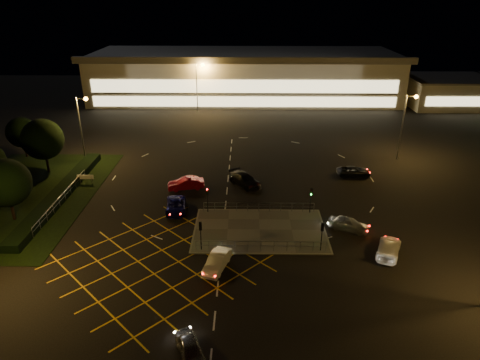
{
  "coord_description": "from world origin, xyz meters",
  "views": [
    {
      "loc": [
        0.4,
        -42.47,
        24.08
      ],
      "look_at": [
        -0.28,
        7.04,
        2.0
      ],
      "focal_mm": 32.0,
      "sensor_mm": 36.0,
      "label": 1
    }
  ],
  "objects_px": {
    "signal_sw": "(201,230)",
    "car_circ_red": "(186,184)",
    "signal_nw": "(207,195)",
    "signal_se": "(322,231)",
    "car_far_dkgrey": "(245,180)",
    "car_near_silver": "(191,349)",
    "car_right_silver": "(349,224)",
    "car_east_grey": "(354,171)",
    "car_approach_white": "(389,248)",
    "car_queue_white": "(217,262)",
    "signal_ne": "(311,195)",
    "car_left_blue": "(176,206)"
  },
  "relations": [
    {
      "from": "signal_sw",
      "to": "car_near_silver",
      "type": "relative_size",
      "value": 0.81
    },
    {
      "from": "car_approach_white",
      "to": "car_far_dkgrey",
      "type": "bearing_deg",
      "value": -24.83
    },
    {
      "from": "signal_ne",
      "to": "car_circ_red",
      "type": "xyz_separation_m",
      "value": [
        -15.42,
        6.54,
        -1.58
      ]
    },
    {
      "from": "signal_sw",
      "to": "signal_ne",
      "type": "xyz_separation_m",
      "value": [
        12.0,
        7.99,
        0.0
      ]
    },
    {
      "from": "car_near_silver",
      "to": "car_queue_white",
      "type": "distance_m",
      "value": 10.74
    },
    {
      "from": "signal_ne",
      "to": "car_queue_white",
      "type": "relative_size",
      "value": 0.72
    },
    {
      "from": "signal_se",
      "to": "car_circ_red",
      "type": "distance_m",
      "value": 21.24
    },
    {
      "from": "car_right_silver",
      "to": "car_east_grey",
      "type": "height_order",
      "value": "car_right_silver"
    },
    {
      "from": "car_right_silver",
      "to": "car_approach_white",
      "type": "bearing_deg",
      "value": -123.45
    },
    {
      "from": "signal_ne",
      "to": "car_approach_white",
      "type": "distance_m",
      "value": 10.84
    },
    {
      "from": "car_queue_white",
      "to": "car_east_grey",
      "type": "xyz_separation_m",
      "value": [
        17.93,
        22.31,
        -0.06
      ]
    },
    {
      "from": "car_left_blue",
      "to": "car_east_grey",
      "type": "relative_size",
      "value": 1.03
    },
    {
      "from": "signal_nw",
      "to": "car_queue_white",
      "type": "height_order",
      "value": "signal_nw"
    },
    {
      "from": "signal_se",
      "to": "car_approach_white",
      "type": "relative_size",
      "value": 0.63
    },
    {
      "from": "signal_nw",
      "to": "car_far_dkgrey",
      "type": "bearing_deg",
      "value": 61.51
    },
    {
      "from": "signal_nw",
      "to": "car_right_silver",
      "type": "relative_size",
      "value": 0.73
    },
    {
      "from": "signal_nw",
      "to": "car_left_blue",
      "type": "distance_m",
      "value": 4.19
    },
    {
      "from": "car_east_grey",
      "to": "car_approach_white",
      "type": "xyz_separation_m",
      "value": [
        -1.06,
        -19.73,
        0.07
      ]
    },
    {
      "from": "signal_se",
      "to": "car_far_dkgrey",
      "type": "relative_size",
      "value": 0.58
    },
    {
      "from": "car_near_silver",
      "to": "car_queue_white",
      "type": "bearing_deg",
      "value": 59.64
    },
    {
      "from": "signal_ne",
      "to": "car_near_silver",
      "type": "height_order",
      "value": "signal_ne"
    },
    {
      "from": "car_near_silver",
      "to": "signal_se",
      "type": "bearing_deg",
      "value": 26.25
    },
    {
      "from": "signal_sw",
      "to": "car_east_grey",
      "type": "xyz_separation_m",
      "value": [
        19.71,
        19.3,
        -1.71
      ]
    },
    {
      "from": "signal_se",
      "to": "car_right_silver",
      "type": "xyz_separation_m",
      "value": [
        3.7,
        4.25,
        -1.63
      ]
    },
    {
      "from": "car_near_silver",
      "to": "car_left_blue",
      "type": "distance_m",
      "value": 22.47
    },
    {
      "from": "car_queue_white",
      "to": "signal_se",
      "type": "bearing_deg",
      "value": 33.26
    },
    {
      "from": "signal_se",
      "to": "car_circ_red",
      "type": "bearing_deg",
      "value": -43.29
    },
    {
      "from": "signal_sw",
      "to": "signal_nw",
      "type": "height_order",
      "value": "same"
    },
    {
      "from": "car_near_silver",
      "to": "car_right_silver",
      "type": "xyz_separation_m",
      "value": [
        15.13,
        17.92,
        0.07
      ]
    },
    {
      "from": "car_far_dkgrey",
      "to": "car_east_grey",
      "type": "relative_size",
      "value": 1.14
    },
    {
      "from": "signal_sw",
      "to": "signal_nw",
      "type": "distance_m",
      "value": 7.99
    },
    {
      "from": "signal_sw",
      "to": "car_approach_white",
      "type": "bearing_deg",
      "value": 178.7
    },
    {
      "from": "car_queue_white",
      "to": "car_near_silver",
      "type": "bearing_deg",
      "value": -79.64
    },
    {
      "from": "signal_sw",
      "to": "car_far_dkgrey",
      "type": "xyz_separation_m",
      "value": [
        4.31,
        15.92,
        -1.58
      ]
    },
    {
      "from": "car_near_silver",
      "to": "car_left_blue",
      "type": "xyz_separation_m",
      "value": [
        -4.38,
        22.04,
        0.02
      ]
    },
    {
      "from": "car_left_blue",
      "to": "signal_sw",
      "type": "bearing_deg",
      "value": -72.29
    },
    {
      "from": "car_left_blue",
      "to": "car_right_silver",
      "type": "height_order",
      "value": "car_right_silver"
    },
    {
      "from": "car_queue_white",
      "to": "car_approach_white",
      "type": "relative_size",
      "value": 0.87
    },
    {
      "from": "signal_ne",
      "to": "car_right_silver",
      "type": "height_order",
      "value": "signal_ne"
    },
    {
      "from": "car_circ_red",
      "to": "car_near_silver",
      "type": "bearing_deg",
      "value": -4.43
    },
    {
      "from": "car_near_silver",
      "to": "car_right_silver",
      "type": "distance_m",
      "value": 23.46
    },
    {
      "from": "signal_sw",
      "to": "car_circ_red",
      "type": "relative_size",
      "value": 0.66
    },
    {
      "from": "car_far_dkgrey",
      "to": "car_circ_red",
      "type": "relative_size",
      "value": 1.14
    },
    {
      "from": "car_near_silver",
      "to": "car_right_silver",
      "type": "height_order",
      "value": "car_right_silver"
    },
    {
      "from": "signal_nw",
      "to": "car_circ_red",
      "type": "relative_size",
      "value": 0.66
    },
    {
      "from": "car_right_silver",
      "to": "car_east_grey",
      "type": "xyz_separation_m",
      "value": [
        4.01,
        15.06,
        -0.08
      ]
    },
    {
      "from": "signal_nw",
      "to": "car_east_grey",
      "type": "distance_m",
      "value": 22.79
    },
    {
      "from": "car_far_dkgrey",
      "to": "car_approach_white",
      "type": "height_order",
      "value": "car_far_dkgrey"
    },
    {
      "from": "car_right_silver",
      "to": "car_left_blue",
      "type": "bearing_deg",
      "value": 102.37
    },
    {
      "from": "signal_sw",
      "to": "car_right_silver",
      "type": "distance_m",
      "value": 16.34
    }
  ]
}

